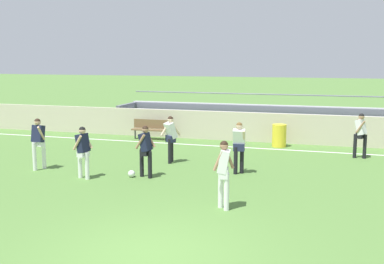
# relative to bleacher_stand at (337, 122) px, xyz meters

# --- Properties ---
(ground_plane) EXTENTS (160.00, 160.00, 0.00)m
(ground_plane) POSITION_rel_bleacher_stand_xyz_m (-3.32, -14.65, -0.76)
(ground_plane) COLOR #517A38
(field_line_sideline) EXTENTS (44.00, 0.12, 0.01)m
(field_line_sideline) POSITION_rel_bleacher_stand_xyz_m (-3.32, -3.44, -0.76)
(field_line_sideline) COLOR white
(field_line_sideline) RESTS_ON ground
(sideline_wall) EXTENTS (48.00, 0.16, 1.30)m
(sideline_wall) POSITION_rel_bleacher_stand_xyz_m (-3.32, -1.92, -0.11)
(sideline_wall) COLOR beige
(sideline_wall) RESTS_ON ground
(bleacher_stand) EXTENTS (21.15, 2.59, 1.90)m
(bleacher_stand) POSITION_rel_bleacher_stand_xyz_m (0.00, 0.00, 0.00)
(bleacher_stand) COLOR #B2B2B7
(bleacher_stand) RESTS_ON ground
(bench_far_left) EXTENTS (1.80, 0.40, 0.90)m
(bench_far_left) POSITION_rel_bleacher_stand_xyz_m (-8.07, -2.70, -0.21)
(bench_far_left) COLOR brown
(bench_far_left) RESTS_ON ground
(trash_bin) EXTENTS (0.59, 0.59, 0.95)m
(trash_bin) POSITION_rel_bleacher_stand_xyz_m (-2.29, -2.83, -0.29)
(trash_bin) COLOR yellow
(trash_bin) RESTS_ON ground
(player_dark_pressing_high) EXTENTS (0.49, 0.52, 1.63)m
(player_dark_pressing_high) POSITION_rel_bleacher_stand_xyz_m (-7.44, -9.92, 0.20)
(player_dark_pressing_high) COLOR white
(player_dark_pressing_high) RESTS_ON ground
(player_dark_wide_left) EXTENTS (0.54, 0.48, 1.63)m
(player_dark_wide_left) POSITION_rel_bleacher_stand_xyz_m (-5.66, -9.22, 0.21)
(player_dark_wide_left) COLOR black
(player_dark_wide_left) RESTS_ON ground
(player_white_challenging) EXTENTS (0.46, 0.50, 1.68)m
(player_white_challenging) POSITION_rel_bleacher_stand_xyz_m (-2.98, -7.90, 0.24)
(player_white_challenging) COLOR black
(player_white_challenging) RESTS_ON ground
(player_white_on_ball) EXTENTS (0.47, 0.45, 1.72)m
(player_white_on_ball) POSITION_rel_bleacher_stand_xyz_m (-2.62, -11.56, 0.27)
(player_white_on_ball) COLOR white
(player_white_on_ball) RESTS_ON ground
(player_white_wide_right) EXTENTS (0.68, 0.54, 1.67)m
(player_white_wide_right) POSITION_rel_bleacher_stand_xyz_m (-5.62, -7.01, 0.23)
(player_white_wide_right) COLOR black
(player_white_wide_right) RESTS_ON ground
(player_dark_overlapping) EXTENTS (0.47, 0.54, 1.72)m
(player_dark_overlapping) POSITION_rel_bleacher_stand_xyz_m (-9.47, -9.28, 0.27)
(player_dark_overlapping) COLOR white
(player_dark_overlapping) RESTS_ON ground
(player_white_dropping_back) EXTENTS (0.48, 0.63, 1.68)m
(player_white_dropping_back) POSITION_rel_bleacher_stand_xyz_m (0.85, -4.24, 0.24)
(player_white_dropping_back) COLOR black
(player_white_dropping_back) RESTS_ON ground
(soccer_ball) EXTENTS (0.22, 0.22, 0.22)m
(soccer_ball) POSITION_rel_bleacher_stand_xyz_m (-6.10, -9.33, -0.65)
(soccer_ball) COLOR white
(soccer_ball) RESTS_ON ground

